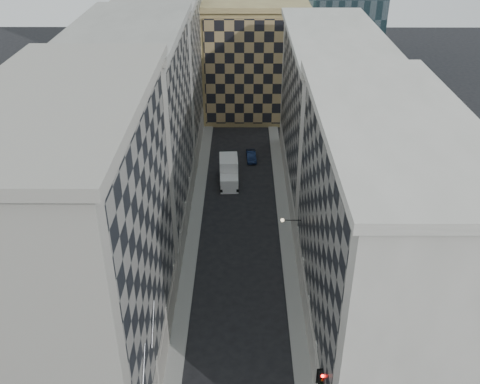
{
  "coord_description": "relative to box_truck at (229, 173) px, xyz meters",
  "views": [
    {
      "loc": [
        0.31,
        -19.41,
        34.66
      ],
      "look_at": [
        0.13,
        15.65,
        14.22
      ],
      "focal_mm": 40.0,
      "sensor_mm": 36.0,
      "label": 1
    }
  ],
  "objects": [
    {
      "name": "sidewalk_west",
      "position": [
        -3.76,
        -12.72,
        -1.33
      ],
      "size": [
        1.5,
        100.0,
        0.15
      ],
      "primitive_type": "cube",
      "color": "gray",
      "rests_on": "ground"
    },
    {
      "name": "sidewalk_east",
      "position": [
        6.74,
        -12.72,
        -1.33
      ],
      "size": [
        1.5,
        100.0,
        0.15
      ],
      "primitive_type": "cube",
      "color": "gray",
      "rests_on": "ground"
    },
    {
      "name": "bldg_left_a",
      "position": [
        -9.39,
        -31.72,
        10.42
      ],
      "size": [
        10.8,
        22.8,
        23.7
      ],
      "color": "#A19B91",
      "rests_on": "ground"
    },
    {
      "name": "bldg_left_b",
      "position": [
        -9.39,
        -9.72,
        9.92
      ],
      "size": [
        10.8,
        22.8,
        22.7
      ],
      "color": "gray",
      "rests_on": "ground"
    },
    {
      "name": "bldg_left_c",
      "position": [
        -9.39,
        12.28,
        9.42
      ],
      "size": [
        10.8,
        22.8,
        21.7
      ],
      "color": "#A19B91",
      "rests_on": "ground"
    },
    {
      "name": "bldg_right_a",
      "position": [
        12.37,
        -27.72,
        8.92
      ],
      "size": [
        10.8,
        26.8,
        20.7
      ],
      "color": "#BAB6AA",
      "rests_on": "ground"
    },
    {
      "name": "bldg_right_b",
      "position": [
        12.39,
        -0.72,
        8.44
      ],
      "size": [
        10.8,
        28.8,
        19.7
      ],
      "color": "#BAB6AA",
      "rests_on": "ground"
    },
    {
      "name": "tan_block",
      "position": [
        3.49,
        25.18,
        8.03
      ],
      "size": [
        16.8,
        14.8,
        18.8
      ],
      "color": "#9E8253",
      "rests_on": "ground"
    },
    {
      "name": "flagpoles_left",
      "position": [
        -4.41,
        -36.72,
        6.6
      ],
      "size": [
        0.1,
        6.33,
        2.33
      ],
      "color": "gray",
      "rests_on": "ground"
    },
    {
      "name": "bracket_lamp",
      "position": [
        5.87,
        -18.72,
        4.8
      ],
      "size": [
        1.98,
        0.36,
        0.36
      ],
      "color": "black",
      "rests_on": "ground"
    },
    {
      "name": "box_truck",
      "position": [
        0.0,
        0.0,
        0.0
      ],
      "size": [
        2.67,
        5.99,
        3.23
      ],
      "rotation": [
        0.0,
        0.0,
        0.05
      ],
      "color": "white",
      "rests_on": "ground"
    },
    {
      "name": "dark_car",
      "position": [
        3.04,
        6.54,
        -0.79
      ],
      "size": [
        1.53,
        3.82,
        1.24
      ],
      "primitive_type": "imported",
      "rotation": [
        0.0,
        0.0,
        0.06
      ],
      "color": "#101D3C",
      "rests_on": "ground"
    }
  ]
}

